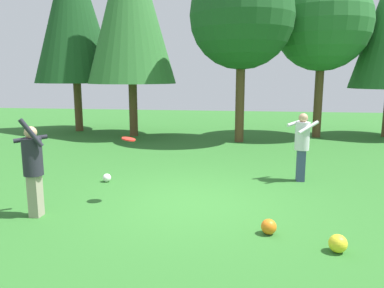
# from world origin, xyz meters

# --- Properties ---
(ground_plane) EXTENTS (40.00, 40.00, 0.00)m
(ground_plane) POSITION_xyz_m (0.00, 0.00, 0.00)
(ground_plane) COLOR #2D6B28
(person_thrower) EXTENTS (0.66, 0.66, 1.80)m
(person_thrower) POSITION_xyz_m (-2.63, -1.10, 0.97)
(person_thrower) COLOR gray
(person_thrower) RESTS_ON ground_plane
(person_catcher) EXTENTS (0.72, 0.69, 1.63)m
(person_catcher) POSITION_xyz_m (2.38, 1.93, 0.96)
(person_catcher) COLOR #38476B
(person_catcher) RESTS_ON ground_plane
(frisbee) EXTENTS (0.27, 0.27, 0.07)m
(frisbee) POSITION_xyz_m (-1.19, -0.14, 1.28)
(frisbee) COLOR red
(ball_orange) EXTENTS (0.25, 0.25, 0.25)m
(ball_orange) POSITION_xyz_m (1.45, -1.31, 0.12)
(ball_orange) COLOR orange
(ball_orange) RESTS_ON ground_plane
(ball_white) EXTENTS (0.20, 0.20, 0.20)m
(ball_white) POSITION_xyz_m (-2.19, 1.19, 0.10)
(ball_white) COLOR white
(ball_white) RESTS_ON ground_plane
(ball_yellow) EXTENTS (0.26, 0.26, 0.26)m
(ball_yellow) POSITION_xyz_m (2.39, -1.80, 0.13)
(ball_yellow) COLOR yellow
(ball_yellow) RESTS_ON ground_plane
(tree_right) EXTENTS (3.75, 3.75, 6.41)m
(tree_right) POSITION_xyz_m (3.95, 8.79, 4.52)
(tree_right) COLOR brown
(tree_right) RESTS_ON ground_plane
(tree_center) EXTENTS (3.81, 3.81, 6.52)m
(tree_center) POSITION_xyz_m (0.82, 7.22, 4.59)
(tree_center) COLOR brown
(tree_center) RESTS_ON ground_plane
(tree_left) EXTENTS (3.56, 3.56, 8.51)m
(tree_left) POSITION_xyz_m (-3.58, 8.01, 5.33)
(tree_left) COLOR brown
(tree_left) RESTS_ON ground_plane
(tree_far_left) EXTENTS (3.56, 3.56, 8.51)m
(tree_far_left) POSITION_xyz_m (-6.49, 9.08, 5.33)
(tree_far_left) COLOR brown
(tree_far_left) RESTS_ON ground_plane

